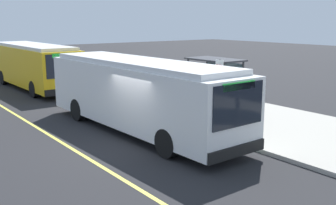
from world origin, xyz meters
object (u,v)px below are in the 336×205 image
Objects in this scene: transit_bus_second at (34,65)px; route_sign_post at (219,84)px; transit_bus_main at (139,93)px; waiting_bench at (216,98)px; pedestrian_commuter at (220,101)px.

transit_bus_second is 3.69× the size of route_sign_post.
route_sign_post is (1.81, 2.75, 0.34)m from transit_bus_main.
waiting_bench is (-0.95, 5.26, -0.98)m from transit_bus_main.
route_sign_post is at bearing -42.23° from waiting_bench.
waiting_bench is at bearing 100.26° from transit_bus_main.
transit_bus_second is 13.22m from waiting_bench.
pedestrian_commuter is (14.52, 3.06, -0.50)m from transit_bus_second.
waiting_bench is at bearing 137.77° from route_sign_post.
waiting_bench is at bearing 139.18° from pedestrian_commuter.
route_sign_post reaches higher than waiting_bench.
transit_bus_main reaches higher than pedestrian_commuter.
transit_bus_main is 3.88× the size of route_sign_post.
transit_bus_main is 6.43× the size of pedestrian_commuter.
route_sign_post is (2.76, -2.51, 1.32)m from waiting_bench.
transit_bus_main is 6.79× the size of waiting_bench.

